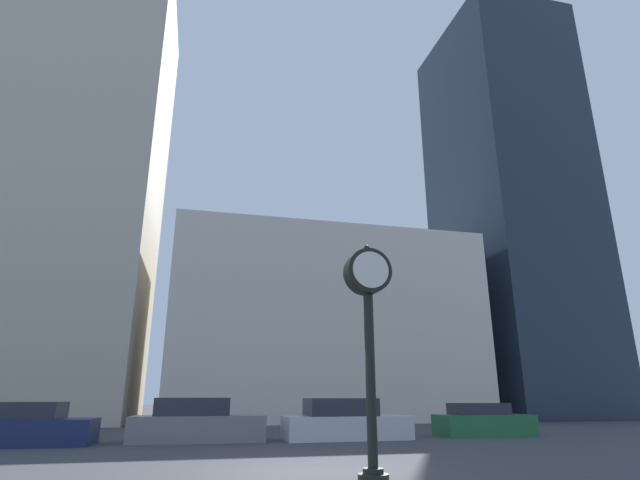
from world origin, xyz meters
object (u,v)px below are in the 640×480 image
street_clock (369,311)px  car_grey (197,423)px  car_navy (30,427)px  car_silver (345,422)px  car_green (483,422)px

street_clock → car_grey: 10.49m
car_navy → car_grey: (5.37, 0.29, 0.05)m
car_grey → car_silver: car_grey is taller
car_grey → car_silver: 5.47m
car_grey → car_navy: bearing=-175.4°
car_silver → street_clock: bearing=-104.8°
car_silver → car_grey: bearing=174.4°
car_silver → car_green: (6.09, 0.50, -0.07)m
car_navy → car_grey: size_ratio=0.84×
car_grey → car_green: bearing=2.1°
car_grey → car_green: 11.54m
car_grey → car_silver: bearing=-2.5°
street_clock → car_navy: (-8.67, 9.32, -2.69)m
street_clock → car_green: street_clock is taller
car_silver → car_green: car_silver is taller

